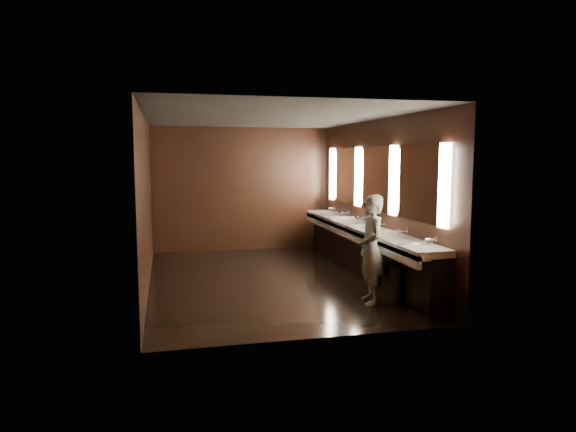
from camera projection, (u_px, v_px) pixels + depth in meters
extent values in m
plane|color=black|center=(267.00, 280.00, 8.97)|extent=(6.00, 6.00, 0.00)
cube|color=#2D2D2B|center=(267.00, 117.00, 8.65)|extent=(4.00, 6.00, 0.02)
cube|color=black|center=(242.00, 189.00, 11.71)|extent=(4.00, 0.02, 2.80)
cube|color=black|center=(317.00, 221.00, 5.91)|extent=(4.00, 0.02, 2.80)
cube|color=black|center=(147.00, 202.00, 8.35)|extent=(0.02, 6.00, 2.80)
cube|color=black|center=(375.00, 198.00, 9.27)|extent=(0.02, 6.00, 2.80)
cube|color=black|center=(365.00, 252.00, 9.34)|extent=(0.36, 5.40, 0.81)
cube|color=white|center=(361.00, 228.00, 9.27)|extent=(0.55, 5.40, 0.12)
cube|color=white|center=(348.00, 233.00, 9.22)|extent=(0.06, 5.40, 0.18)
cylinder|color=silver|center=(431.00, 239.00, 7.17)|extent=(0.18, 0.04, 0.04)
cylinder|color=silver|center=(403.00, 230.00, 8.02)|extent=(0.18, 0.04, 0.04)
cylinder|color=silver|center=(380.00, 223.00, 8.87)|extent=(0.18, 0.04, 0.04)
cylinder|color=silver|center=(361.00, 218.00, 9.72)|extent=(0.18, 0.04, 0.04)
cylinder|color=silver|center=(346.00, 213.00, 10.57)|extent=(0.18, 0.04, 0.04)
cylinder|color=silver|center=(332.00, 209.00, 11.42)|extent=(0.18, 0.04, 0.04)
cube|color=#FFE9CE|center=(445.00, 186.00, 6.90)|extent=(0.06, 0.22, 1.15)
cube|color=white|center=(417.00, 183.00, 7.68)|extent=(0.03, 1.32, 1.15)
cube|color=#FFE9CE|center=(393.00, 180.00, 8.45)|extent=(0.06, 0.23, 1.15)
cube|color=white|center=(375.00, 178.00, 9.23)|extent=(0.03, 1.32, 1.15)
cube|color=#FFE9CE|center=(358.00, 177.00, 10.00)|extent=(0.06, 0.23, 1.15)
cube|color=white|center=(345.00, 175.00, 10.77)|extent=(0.03, 1.32, 1.15)
cube|color=#FFE9CE|center=(332.00, 174.00, 11.54)|extent=(0.06, 0.22, 1.15)
imported|color=#99C0E5|center=(371.00, 249.00, 7.46)|extent=(0.44, 0.62, 1.60)
cylinder|color=black|center=(396.00, 283.00, 7.56)|extent=(0.39, 0.39, 0.57)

